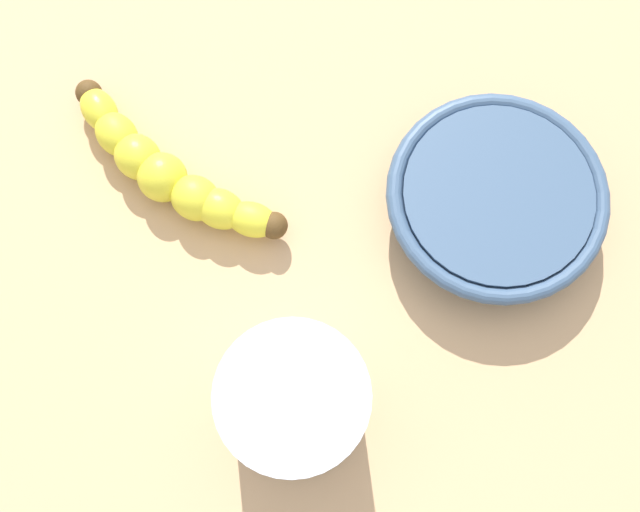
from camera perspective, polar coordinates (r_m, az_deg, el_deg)
wooden_tabletop at (r=62.46cm, az=-4.57°, el=8.88°), size 120.00×120.00×3.00cm
banana at (r=58.55cm, az=-11.24°, el=6.16°), size 19.88×5.69×3.70cm
smoothie_glass at (r=49.71cm, az=-1.86°, el=-10.98°), size 9.02×9.02×11.64cm
ceramic_bowl at (r=57.38cm, az=12.81°, el=4.03°), size 16.01×16.01×4.10cm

